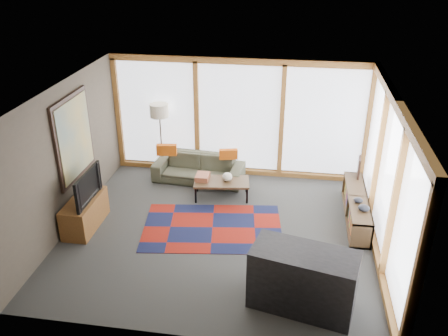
% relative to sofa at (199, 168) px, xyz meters
% --- Properties ---
extents(ground, '(5.50, 5.50, 0.00)m').
position_rel_sofa_xyz_m(ground, '(0.80, -1.95, -0.28)').
color(ground, '#2F2F2C').
rests_on(ground, ground).
extents(room_envelope, '(5.52, 5.02, 2.62)m').
position_rel_sofa_xyz_m(room_envelope, '(1.29, -1.39, 1.26)').
color(room_envelope, '#41392F').
rests_on(room_envelope, ground).
extents(rug, '(2.69, 1.93, 0.01)m').
position_rel_sofa_xyz_m(rug, '(0.63, -1.82, -0.28)').
color(rug, maroon).
rests_on(rug, ground).
extents(sofa, '(1.98, 0.90, 0.56)m').
position_rel_sofa_xyz_m(sofa, '(0.00, 0.00, 0.00)').
color(sofa, '#3D3E2E').
rests_on(sofa, ground).
extents(pillow_left, '(0.44, 0.19, 0.24)m').
position_rel_sofa_xyz_m(pillow_left, '(-0.69, -0.01, 0.40)').
color(pillow_left, '#AF490D').
rests_on(pillow_left, sofa).
extents(pillow_right, '(0.40, 0.20, 0.21)m').
position_rel_sofa_xyz_m(pillow_right, '(0.65, -0.01, 0.39)').
color(pillow_right, '#AF490D').
rests_on(pillow_right, sofa).
extents(floor_lamp, '(0.41, 0.41, 1.61)m').
position_rel_sofa_xyz_m(floor_lamp, '(-0.88, 0.26, 0.52)').
color(floor_lamp, '#322618').
rests_on(floor_lamp, ground).
extents(coffee_table, '(1.17, 0.70, 0.37)m').
position_rel_sofa_xyz_m(coffee_table, '(0.61, -0.67, -0.10)').
color(coffee_table, '#332514').
rests_on(coffee_table, ground).
extents(book_stack, '(0.26, 0.33, 0.11)m').
position_rel_sofa_xyz_m(book_stack, '(0.22, -0.65, 0.14)').
color(book_stack, brown).
rests_on(book_stack, coffee_table).
extents(vase, '(0.24, 0.24, 0.17)m').
position_rel_sofa_xyz_m(vase, '(0.72, -0.63, 0.17)').
color(vase, beige).
rests_on(vase, coffee_table).
extents(bookshelf, '(0.36, 1.99, 0.50)m').
position_rel_sofa_xyz_m(bookshelf, '(3.23, -1.10, -0.03)').
color(bookshelf, '#332514').
rests_on(bookshelf, ground).
extents(bowl_a, '(0.24, 0.24, 0.10)m').
position_rel_sofa_xyz_m(bowl_a, '(3.27, -1.62, 0.27)').
color(bowl_a, black).
rests_on(bowl_a, bookshelf).
extents(bowl_b, '(0.18, 0.18, 0.09)m').
position_rel_sofa_xyz_m(bowl_b, '(3.20, -1.34, 0.26)').
color(bowl_b, black).
rests_on(bowl_b, bookshelf).
extents(shelf_picture, '(0.07, 0.31, 0.41)m').
position_rel_sofa_xyz_m(shelf_picture, '(3.30, -0.30, 0.42)').
color(shelf_picture, black).
rests_on(shelf_picture, bookshelf).
extents(tv_console, '(0.47, 1.12, 0.56)m').
position_rel_sofa_xyz_m(tv_console, '(-1.67, -2.12, -0.00)').
color(tv_console, brown).
rests_on(tv_console, ground).
extents(television, '(0.14, 0.99, 0.57)m').
position_rel_sofa_xyz_m(television, '(-1.62, -2.14, 0.56)').
color(television, black).
rests_on(television, tv_console).
extents(bar_counter, '(1.57, 0.99, 0.92)m').
position_rel_sofa_xyz_m(bar_counter, '(2.24, -3.61, 0.18)').
color(bar_counter, black).
rests_on(bar_counter, ground).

